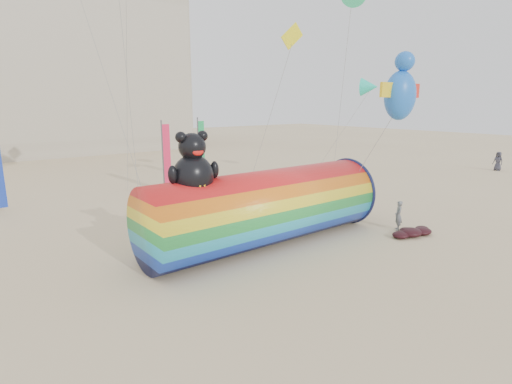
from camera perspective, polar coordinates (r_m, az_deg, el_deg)
ground at (r=17.44m, az=1.76°, el=-8.80°), size 160.00×160.00×0.00m
windsock_assembly at (r=18.18m, az=1.41°, el=-1.96°), size 11.72×3.57×5.40m
kite_handler at (r=21.60m, az=19.68°, el=-3.19°), size 0.65×0.65×1.52m
fabric_bundle at (r=21.13m, az=21.43°, el=-5.33°), size 2.62×1.35×0.41m
festival_banners at (r=29.72m, az=-17.01°, el=4.85°), size 15.56×3.05×5.20m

